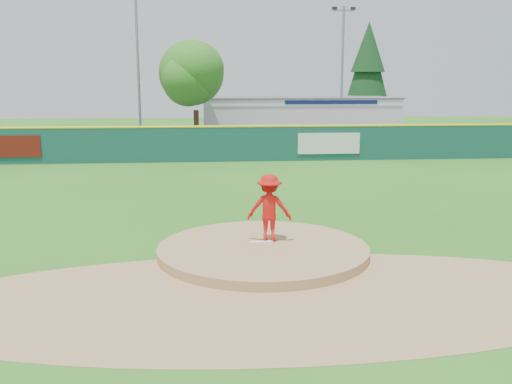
{
  "coord_description": "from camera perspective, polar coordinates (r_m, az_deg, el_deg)",
  "views": [
    {
      "loc": [
        -1.48,
        -14.25,
        4.44
      ],
      "look_at": [
        0.0,
        2.0,
        1.3
      ],
      "focal_mm": 40.0,
      "sensor_mm": 36.0,
      "label": 1
    }
  ],
  "objects": [
    {
      "name": "parking_lot",
      "position": [
        41.52,
        -3.13,
        4.75
      ],
      "size": [
        44.0,
        16.0,
        0.02
      ],
      "primitive_type": "cube",
      "color": "#38383A",
      "rests_on": "ground"
    },
    {
      "name": "fence_banners",
      "position": [
        32.41,
        -8.41,
        4.68
      ],
      "size": [
        21.51,
        0.04,
        1.2
      ],
      "color": "#60140D",
      "rests_on": "ground"
    },
    {
      "name": "outfield_fence",
      "position": [
        32.46,
        -2.57,
        4.95
      ],
      "size": [
        40.0,
        0.14,
        2.07
      ],
      "color": "#14423F",
      "rests_on": "ground"
    },
    {
      "name": "van",
      "position": [
        37.5,
        -9.46,
        4.89
      ],
      "size": [
        4.55,
        2.63,
        1.19
      ],
      "primitive_type": "imported",
      "rotation": [
        0.0,
        0.0,
        1.41
      ],
      "color": "silver",
      "rests_on": "parking_lot"
    },
    {
      "name": "pool_building_grp",
      "position": [
        46.93,
        4.02,
        7.47
      ],
      "size": [
        15.2,
        8.2,
        3.31
      ],
      "color": "silver",
      "rests_on": "ground"
    },
    {
      "name": "infield_dirt_arc",
      "position": [
        12.18,
        2.16,
        -10.46
      ],
      "size": [
        15.4,
        15.4,
        0.01
      ],
      "primitive_type": "cylinder",
      "color": "#9E774C",
      "rests_on": "ground"
    },
    {
      "name": "pitching_rubber",
      "position": [
        15.21,
        0.58,
        -5.02
      ],
      "size": [
        0.6,
        0.15,
        0.04
      ],
      "primitive_type": "cube",
      "color": "white",
      "rests_on": "pitchers_mound"
    },
    {
      "name": "ground",
      "position": [
        15.0,
        0.7,
        -6.33
      ],
      "size": [
        120.0,
        120.0,
        0.0
      ],
      "primitive_type": "plane",
      "color": "#286B19",
      "rests_on": "ground"
    },
    {
      "name": "pitchers_mound",
      "position": [
        15.0,
        0.7,
        -6.33
      ],
      "size": [
        5.5,
        5.5,
        0.5
      ],
      "primitive_type": "cylinder",
      "color": "#9E774C",
      "rests_on": "ground"
    },
    {
      "name": "deciduous_tree",
      "position": [
        39.26,
        -6.07,
        11.0
      ],
      "size": [
        5.6,
        5.6,
        7.36
      ],
      "color": "#382314",
      "rests_on": "ground"
    },
    {
      "name": "conifer_tree",
      "position": [
        52.31,
        11.12,
        11.9
      ],
      "size": [
        4.4,
        4.4,
        9.5
      ],
      "color": "#382314",
      "rests_on": "ground"
    },
    {
      "name": "light_pole_right",
      "position": [
        44.52,
        8.62,
        12.19
      ],
      "size": [
        1.75,
        0.25,
        10.0
      ],
      "color": "gray",
      "rests_on": "ground"
    },
    {
      "name": "light_pole_left",
      "position": [
        41.53,
        -11.74,
        12.89
      ],
      "size": [
        1.75,
        0.25,
        11.0
      ],
      "color": "gray",
      "rests_on": "ground"
    },
    {
      "name": "pitcher",
      "position": [
        15.16,
        1.34,
        -1.61
      ],
      "size": [
        1.27,
        0.87,
        1.82
      ],
      "primitive_type": "imported",
      "rotation": [
        0.0,
        0.0,
        2.97
      ],
      "color": "red",
      "rests_on": "pitchers_mound"
    }
  ]
}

